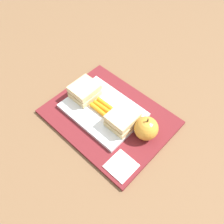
# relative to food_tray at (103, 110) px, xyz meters

# --- Properties ---
(ground_plane) EXTENTS (2.40, 2.40, 0.00)m
(ground_plane) POSITION_rel_food_tray_xyz_m (0.03, 0.00, -0.02)
(ground_plane) COLOR brown
(lunchbag_mat) EXTENTS (0.36, 0.28, 0.01)m
(lunchbag_mat) POSITION_rel_food_tray_xyz_m (0.03, 0.00, -0.01)
(lunchbag_mat) COLOR maroon
(lunchbag_mat) RESTS_ON ground_plane
(food_tray) EXTENTS (0.23, 0.17, 0.01)m
(food_tray) POSITION_rel_food_tray_xyz_m (0.00, 0.00, 0.00)
(food_tray) COLOR white
(food_tray) RESTS_ON lunchbag_mat
(sandwich_half_left) EXTENTS (0.07, 0.08, 0.04)m
(sandwich_half_left) POSITION_rel_food_tray_xyz_m (-0.08, 0.00, 0.03)
(sandwich_half_left) COLOR #DBC189
(sandwich_half_left) RESTS_ON food_tray
(sandwich_half_right) EXTENTS (0.07, 0.08, 0.04)m
(sandwich_half_right) POSITION_rel_food_tray_xyz_m (0.08, 0.00, 0.03)
(sandwich_half_right) COLOR #DBC189
(sandwich_half_right) RESTS_ON food_tray
(carrot_sticks_bundle) EXTENTS (0.08, 0.04, 0.02)m
(carrot_sticks_bundle) POSITION_rel_food_tray_xyz_m (0.00, -0.00, 0.01)
(carrot_sticks_bundle) COLOR orange
(carrot_sticks_bundle) RESTS_ON food_tray
(apple) EXTENTS (0.07, 0.07, 0.08)m
(apple) POSITION_rel_food_tray_xyz_m (0.15, 0.02, 0.03)
(apple) COLOR gold
(apple) RESTS_ON lunchbag_mat
(paper_napkin) EXTENTS (0.07, 0.07, 0.00)m
(paper_napkin) POSITION_rel_food_tray_xyz_m (0.16, -0.09, -0.00)
(paper_napkin) COLOR white
(paper_napkin) RESTS_ON lunchbag_mat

